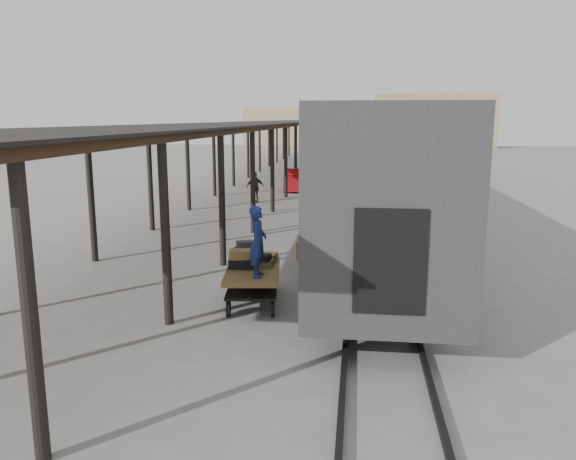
{
  "coord_description": "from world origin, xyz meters",
  "views": [
    {
      "loc": [
        2.64,
        -13.16,
        4.39
      ],
      "look_at": [
        0.98,
        0.2,
        1.7
      ],
      "focal_mm": 35.0,
      "sensor_mm": 36.0,
      "label": 1
    }
  ],
  "objects_px": {
    "luggage_tug": "(293,182)",
    "pedestrian": "(255,187)",
    "baggage_cart": "(253,277)",
    "porter": "(258,242)"
  },
  "relations": [
    {
      "from": "baggage_cart",
      "to": "pedestrian",
      "type": "xyz_separation_m",
      "value": [
        -2.89,
        16.12,
        0.17
      ]
    },
    {
      "from": "luggage_tug",
      "to": "baggage_cart",
      "type": "bearing_deg",
      "value": -87.23
    },
    {
      "from": "baggage_cart",
      "to": "luggage_tug",
      "type": "relative_size",
      "value": 1.62
    },
    {
      "from": "baggage_cart",
      "to": "luggage_tug",
      "type": "height_order",
      "value": "luggage_tug"
    },
    {
      "from": "luggage_tug",
      "to": "pedestrian",
      "type": "xyz_separation_m",
      "value": [
        -1.44,
        -4.62,
        0.19
      ]
    },
    {
      "from": "baggage_cart",
      "to": "porter",
      "type": "distance_m",
      "value": 1.23
    },
    {
      "from": "baggage_cart",
      "to": "porter",
      "type": "bearing_deg",
      "value": -76.02
    },
    {
      "from": "baggage_cart",
      "to": "luggage_tug",
      "type": "distance_m",
      "value": 20.79
    },
    {
      "from": "luggage_tug",
      "to": "pedestrian",
      "type": "distance_m",
      "value": 4.84
    },
    {
      "from": "porter",
      "to": "pedestrian",
      "type": "xyz_separation_m",
      "value": [
        -3.14,
        16.77,
        -0.85
      ]
    }
  ]
}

